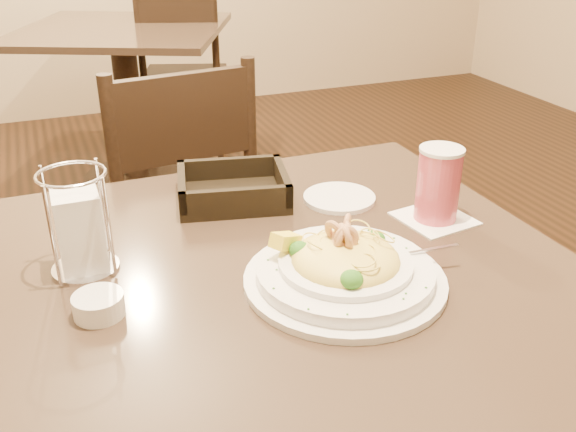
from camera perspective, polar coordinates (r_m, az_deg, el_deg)
name	(u,v)px	position (r m, az deg, el deg)	size (l,w,h in m)	color
main_table	(292,382)	(1.17, 0.37, -14.58)	(0.90, 0.90, 0.76)	black
background_table	(126,79)	(3.21, -14.17, 11.73)	(1.19, 1.19, 0.76)	black
dining_chair_near	(175,208)	(1.85, -10.04, 0.67)	(0.47, 0.47, 0.93)	black
dining_chair_far	(183,70)	(3.41, -9.31, 12.68)	(0.53, 0.53, 0.93)	black
pasta_bowl	(345,267)	(0.98, 5.07, -4.54)	(0.34, 0.31, 0.10)	white
drink_glass	(438,185)	(1.18, 13.21, 2.70)	(0.14, 0.14, 0.14)	white
bread_basket	(233,190)	(1.25, -4.90, 2.28)	(0.24, 0.21, 0.06)	black
napkin_caddy	(80,229)	(1.04, -18.02, -1.11)	(0.11, 0.11, 0.17)	silver
side_plate	(339,198)	(1.25, 4.58, 1.62)	(0.14, 0.14, 0.01)	white
butter_ramekin	(99,305)	(0.95, -16.48, -7.60)	(0.07, 0.07, 0.03)	white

